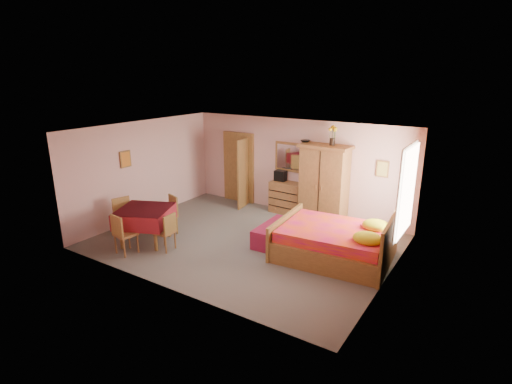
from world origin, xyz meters
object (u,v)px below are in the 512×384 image
Objects in this scene: wall_mirror at (291,157)px; wardrobe at (324,184)px; floor_lamp at (304,179)px; dining_table at (146,226)px; sunflower_vase at (333,135)px; chair_east at (164,232)px; stereo at (280,176)px; chest_of_drawers at (287,198)px; bench at (273,233)px; bed at (335,233)px; chair_south at (126,234)px; chair_west at (126,218)px; chair_north at (167,215)px.

wardrobe is (1.11, -0.28, -0.53)m from wall_mirror.
floor_lamp is 1.85× the size of dining_table.
chair_east is (-2.38, -3.55, -1.86)m from sunflower_vase.
dining_table is (-1.52, -3.61, -0.61)m from stereo.
dining_table is (-1.77, -3.55, -0.03)m from chest_of_drawers.
chair_east is (-1.12, -3.60, -0.02)m from chest_of_drawers.
stereo is at bearing 176.29° from sunflower_vase.
bench is (0.94, -1.99, -0.81)m from stereo.
chest_of_drawers is at bearing 133.67° from bed.
dining_table is 1.33× the size of chair_east.
wall_mirror reaches higher than chair_south.
chair_west is (-0.74, 0.62, 0.01)m from chair_south.
dining_table is (-2.24, -3.61, -0.63)m from floor_lamp.
dining_table is (-3.95, -1.61, -0.13)m from bed.
sunflower_vase is at bearing -116.70° from chair_north.
chair_north is 0.95m from chair_west.
bed is (1.07, -1.87, -0.48)m from wardrobe.
wardrobe reaches higher than dining_table.
bench is at bearing -51.27° from chair_east.
chair_south is at bearing -109.83° from chest_of_drawers.
chair_north is at bearing 37.64° from chair_east.
stereo is 0.34× the size of chair_south.
chair_east is (1.30, -0.04, -0.05)m from chair_west.
chair_north is (-2.43, -0.97, 0.25)m from bench.
bench is (-1.49, 0.01, -0.33)m from bed.
chair_south is at bearing -136.67° from bench.
chair_north is (-0.05, 1.28, 0.01)m from chair_south.
chair_west reaches higher than chair_south.
wardrobe is (1.11, -0.07, 0.58)m from chest_of_drawers.
chair_north is 0.93m from chair_east.
chest_of_drawers is 0.90× the size of wall_mirror.
bed is 4.47m from chair_south.
wall_mirror is at bearing 76.61° from chair_south.
wall_mirror is 3.72m from chair_north.
wall_mirror is 2.11× the size of sunflower_vase.
bed reaches higher than chair_south.
wall_mirror reaches higher than chest_of_drawers.
bed is 1.82× the size of bench.
chair_west is (-0.66, -0.01, 0.06)m from dining_table.
chair_south is (0.08, -0.63, 0.04)m from dining_table.
wall_mirror is at bearing 168.65° from wardrobe.
floor_lamp reaches higher than dining_table.
sunflower_vase is 0.53× the size of chair_north.
dining_table is at bearing 82.09° from chair_east.
chair_south is at bearing -82.96° from dining_table.
bed is (2.18, -1.94, 0.10)m from chest_of_drawers.
bench is at bearing -64.76° from stereo.
chair_north is at bearing 99.88° from chair_south.
dining_table is at bearing -114.26° from chest_of_drawers.
stereo is 0.24× the size of bench.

